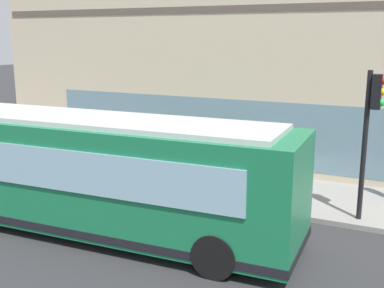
% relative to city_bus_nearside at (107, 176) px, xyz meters
% --- Properties ---
extents(ground, '(120.00, 120.00, 0.00)m').
position_rel_city_bus_nearside_xyz_m(ground, '(0.40, -0.14, -1.55)').
color(ground, '#2D2D30').
extents(sidewalk_curb, '(3.66, 40.00, 0.15)m').
position_rel_city_bus_nearside_xyz_m(sidewalk_curb, '(4.83, -0.14, -1.48)').
color(sidewalk_curb, gray).
rests_on(sidewalk_curb, ground).
extents(building_corner, '(10.02, 19.90, 10.91)m').
position_rel_city_bus_nearside_xyz_m(building_corner, '(11.64, -0.14, 3.89)').
color(building_corner, beige).
rests_on(building_corner, ground).
extents(city_bus_nearside, '(2.95, 10.13, 3.07)m').
position_rel_city_bus_nearside_xyz_m(city_bus_nearside, '(0.00, 0.00, 0.00)').
color(city_bus_nearside, '#197247').
rests_on(city_bus_nearside, ground).
extents(traffic_light_near_corner, '(0.32, 0.49, 4.06)m').
position_rel_city_bus_nearside_xyz_m(traffic_light_near_corner, '(3.50, -5.98, 1.43)').
color(traffic_light_near_corner, black).
rests_on(traffic_light_near_corner, sidewalk_curb).
extents(fire_hydrant, '(0.35, 0.35, 0.74)m').
position_rel_city_bus_nearside_xyz_m(fire_hydrant, '(3.71, -0.33, -1.04)').
color(fire_hydrant, red).
rests_on(fire_hydrant, sidewalk_curb).
extents(pedestrian_near_hydrant, '(0.32, 0.32, 1.64)m').
position_rel_city_bus_nearside_xyz_m(pedestrian_near_hydrant, '(5.66, 8.39, -0.46)').
color(pedestrian_near_hydrant, gold).
rests_on(pedestrian_near_hydrant, sidewalk_curb).
extents(pedestrian_walking_along_curb, '(0.32, 0.32, 1.54)m').
position_rel_city_bus_nearside_xyz_m(pedestrian_walking_along_curb, '(4.20, -1.86, -0.53)').
color(pedestrian_walking_along_curb, '#3359A5').
rests_on(pedestrian_walking_along_curb, sidewalk_curb).
extents(pedestrian_by_light_pole, '(0.32, 0.32, 1.71)m').
position_rel_city_bus_nearside_xyz_m(pedestrian_by_light_pole, '(5.23, 1.39, -0.42)').
color(pedestrian_by_light_pole, '#99994C').
rests_on(pedestrian_by_light_pole, sidewalk_curb).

